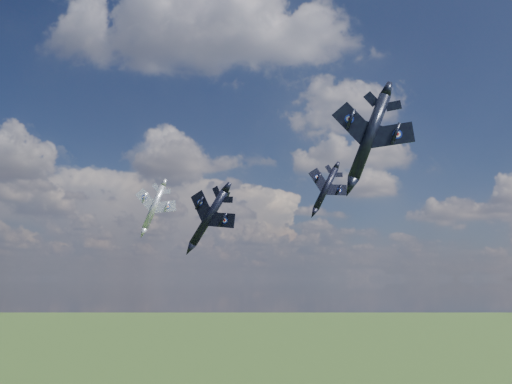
# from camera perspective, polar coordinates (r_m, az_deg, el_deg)

# --- Properties ---
(jet_lead_navy) EXTENTS (16.83, 19.61, 9.55)m
(jet_lead_navy) POSITION_cam_1_polar(r_m,az_deg,el_deg) (96.40, -5.42, -2.94)
(jet_lead_navy) COLOR black
(jet_right_navy) EXTENTS (14.43, 17.87, 7.46)m
(jet_right_navy) POSITION_cam_1_polar(r_m,az_deg,el_deg) (66.74, 12.82, 6.18)
(jet_right_navy) COLOR black
(jet_high_navy) EXTENTS (13.27, 15.87, 7.08)m
(jet_high_navy) POSITION_cam_1_polar(r_m,az_deg,el_deg) (105.56, 7.97, 0.40)
(jet_high_navy) COLOR black
(jet_left_silver) EXTENTS (10.60, 13.51, 5.67)m
(jet_left_silver) POSITION_cam_1_polar(r_m,az_deg,el_deg) (100.89, -11.59, -1.69)
(jet_left_silver) COLOR #93949C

